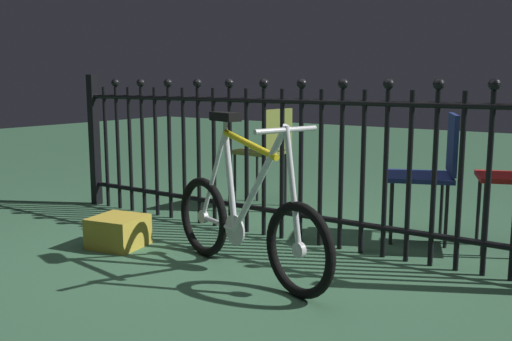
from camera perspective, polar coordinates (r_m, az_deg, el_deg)
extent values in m
plane|color=#355F42|center=(3.54, -3.61, -9.06)|extent=(20.00, 20.00, 0.00)
cylinder|color=black|center=(5.22, -15.82, 2.35)|extent=(0.03, 0.03, 1.04)
sphere|color=black|center=(5.19, -16.08, 8.43)|extent=(0.07, 0.07, 0.07)
cylinder|color=black|center=(5.10, -14.75, 2.25)|extent=(0.03, 0.03, 1.04)
cylinder|color=black|center=(4.99, -13.63, 2.14)|extent=(0.03, 0.03, 1.04)
sphere|color=black|center=(4.96, -13.87, 8.51)|extent=(0.07, 0.07, 0.07)
cylinder|color=black|center=(4.88, -12.46, 2.03)|extent=(0.03, 0.03, 1.04)
cylinder|color=black|center=(4.77, -11.23, 1.92)|extent=(0.03, 0.03, 1.04)
sphere|color=black|center=(4.74, -11.44, 8.58)|extent=(0.07, 0.07, 0.07)
cylinder|color=black|center=(4.67, -9.95, 1.80)|extent=(0.03, 0.03, 1.04)
cylinder|color=black|center=(4.56, -8.61, 1.67)|extent=(0.03, 0.03, 1.04)
sphere|color=black|center=(4.53, -8.78, 8.64)|extent=(0.07, 0.07, 0.07)
cylinder|color=black|center=(4.46, -7.21, 1.53)|extent=(0.03, 0.03, 1.04)
cylinder|color=black|center=(4.36, -5.75, 1.39)|extent=(0.03, 0.03, 1.04)
sphere|color=black|center=(4.33, -5.86, 8.68)|extent=(0.07, 0.07, 0.07)
cylinder|color=black|center=(4.27, -4.22, 1.24)|extent=(0.03, 0.03, 1.04)
cylinder|color=black|center=(4.18, -2.62, 1.08)|extent=(0.03, 0.03, 1.04)
sphere|color=black|center=(4.14, -2.67, 8.70)|extent=(0.07, 0.07, 0.07)
cylinder|color=black|center=(4.09, -0.95, 0.91)|extent=(0.03, 0.03, 1.04)
cylinder|color=black|center=(4.00, 0.79, 0.74)|extent=(0.03, 0.03, 1.04)
sphere|color=black|center=(3.96, 0.81, 8.69)|extent=(0.07, 0.07, 0.07)
cylinder|color=black|center=(3.92, 2.61, 0.56)|extent=(0.03, 0.03, 1.04)
cylinder|color=black|center=(3.85, 4.50, 0.37)|extent=(0.03, 0.03, 1.04)
sphere|color=black|center=(3.80, 4.60, 8.65)|extent=(0.07, 0.07, 0.07)
cylinder|color=black|center=(3.77, 6.46, 0.17)|extent=(0.03, 0.03, 1.04)
cylinder|color=black|center=(3.71, 8.50, -0.03)|extent=(0.03, 0.03, 1.04)
sphere|color=black|center=(3.66, 8.71, 8.56)|extent=(0.07, 0.07, 0.07)
cylinder|color=black|center=(3.64, 10.61, -0.25)|extent=(0.03, 0.03, 1.04)
cylinder|color=black|center=(3.58, 12.80, -0.47)|extent=(0.03, 0.03, 1.04)
sphere|color=black|center=(3.54, 13.11, 8.41)|extent=(0.07, 0.07, 0.07)
cylinder|color=black|center=(3.53, 15.05, -0.69)|extent=(0.03, 0.03, 1.04)
cylinder|color=black|center=(3.49, 17.36, -0.92)|extent=(0.03, 0.03, 1.04)
sphere|color=black|center=(3.44, 17.80, 8.21)|extent=(0.07, 0.07, 0.07)
cylinder|color=black|center=(3.45, 19.74, -1.16)|extent=(0.03, 0.03, 1.04)
cylinder|color=black|center=(3.41, 22.16, -1.40)|extent=(0.03, 0.03, 1.04)
sphere|color=black|center=(3.36, 22.73, 7.93)|extent=(0.07, 0.07, 0.07)
cylinder|color=black|center=(4.00, 2.21, -4.12)|extent=(3.84, 0.04, 0.04)
cylinder|color=black|center=(3.90, 2.28, 6.95)|extent=(3.84, 0.04, 0.04)
cube|color=black|center=(5.21, -15.84, 2.91)|extent=(0.07, 0.07, 1.14)
torus|color=black|center=(3.60, -5.29, -4.63)|extent=(0.49, 0.20, 0.50)
cylinder|color=silver|center=(3.60, -5.29, -4.63)|extent=(0.09, 0.05, 0.08)
torus|color=black|center=(2.91, 4.33, -7.93)|extent=(0.49, 0.20, 0.50)
cylinder|color=silver|center=(2.91, 4.33, -7.93)|extent=(0.09, 0.05, 0.08)
cylinder|color=silver|center=(3.09, 0.28, -1.13)|extent=(0.47, 0.18, 0.65)
cylinder|color=yellow|center=(3.12, -0.64, 2.63)|extent=(0.46, 0.17, 0.14)
cylinder|color=silver|center=(3.30, -2.60, -1.07)|extent=(0.13, 0.07, 0.57)
cylinder|color=silver|center=(3.46, -3.77, -5.27)|extent=(0.33, 0.13, 0.04)
cylinder|color=silver|center=(3.44, -4.24, -0.58)|extent=(0.27, 0.11, 0.56)
cylinder|color=silver|center=(2.88, 3.69, -1.77)|extent=(0.14, 0.07, 0.63)
cylinder|color=silver|center=(2.88, 3.04, 4.27)|extent=(0.03, 0.03, 0.02)
cylinder|color=silver|center=(2.88, 3.04, 4.07)|extent=(0.14, 0.39, 0.03)
cylinder|color=silver|center=(3.30, -3.09, 4.45)|extent=(0.03, 0.03, 0.07)
cube|color=black|center=(3.30, -3.10, 5.40)|extent=(0.22, 0.15, 0.05)
cylinder|color=silver|center=(3.33, -2.12, -5.95)|extent=(0.18, 0.06, 0.18)
cylinder|color=black|center=(4.95, -2.12, -1.00)|extent=(0.02, 0.02, 0.47)
cylinder|color=black|center=(5.19, 0.12, -0.52)|extent=(0.02, 0.02, 0.47)
cylinder|color=black|center=(4.76, 0.79, -1.41)|extent=(0.02, 0.02, 0.47)
cylinder|color=black|center=(5.01, 2.97, -0.89)|extent=(0.02, 0.02, 0.47)
cube|color=olive|center=(4.94, 0.44, 1.91)|extent=(0.42, 0.42, 0.03)
cube|color=olive|center=(4.80, 2.23, 4.08)|extent=(0.05, 0.38, 0.35)
cylinder|color=black|center=(3.93, 13.37, -4.20)|extent=(0.02, 0.02, 0.43)
cylinder|color=black|center=(4.27, 13.35, -3.14)|extent=(0.02, 0.02, 0.43)
cylinder|color=black|center=(3.95, 18.47, -4.36)|extent=(0.02, 0.02, 0.43)
cylinder|color=black|center=(4.29, 18.04, -3.29)|extent=(0.02, 0.02, 0.43)
cube|color=navy|center=(4.06, 15.95, -0.58)|extent=(0.57, 0.57, 0.03)
cube|color=navy|center=(4.05, 19.03, 2.53)|extent=(0.18, 0.40, 0.40)
cylinder|color=black|center=(3.85, 21.82, -4.58)|extent=(0.02, 0.02, 0.47)
cylinder|color=black|center=(4.14, 21.33, -3.62)|extent=(0.02, 0.02, 0.47)
cube|color=#A51E19|center=(3.97, 23.93, -0.62)|extent=(0.48, 0.48, 0.03)
cube|color=#B29933|center=(3.91, -13.60, -5.96)|extent=(0.37, 0.37, 0.20)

